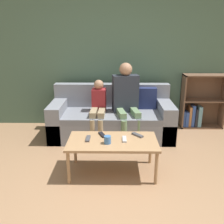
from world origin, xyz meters
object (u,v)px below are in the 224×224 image
(person_adult, at_px, (126,96))
(couch, at_px, (112,119))
(cup_near, at_px, (107,140))
(tv_remote_3, at_px, (102,135))
(person_child, at_px, (98,107))
(bookshelf, at_px, (199,105))
(tv_remote_1, at_px, (88,139))
(tv_remote_0, at_px, (124,139))
(coffee_table, at_px, (113,143))
(tv_remote_2, at_px, (137,135))

(person_adult, bearing_deg, couch, 153.63)
(cup_near, bearing_deg, tv_remote_3, 107.48)
(person_child, bearing_deg, couch, 31.88)
(bookshelf, distance_m, tv_remote_1, 2.48)
(tv_remote_0, distance_m, tv_remote_3, 0.31)
(cup_near, height_order, tv_remote_3, cup_near)
(cup_near, bearing_deg, tv_remote_1, 155.26)
(couch, bearing_deg, coffee_table, -89.09)
(couch, relative_size, person_child, 2.09)
(person_adult, bearing_deg, coffee_table, -110.50)
(tv_remote_2, bearing_deg, tv_remote_3, 139.89)
(coffee_table, xyz_separation_m, cup_near, (-0.06, -0.09, 0.09))
(coffee_table, distance_m, cup_near, 0.14)
(tv_remote_3, bearing_deg, person_child, 74.19)
(bookshelf, xyz_separation_m, tv_remote_2, (-1.26, -1.50, 0.04))
(couch, distance_m, person_child, 0.36)
(couch, relative_size, tv_remote_1, 11.72)
(coffee_table, relative_size, tv_remote_3, 6.19)
(person_adult, xyz_separation_m, tv_remote_1, (-0.51, -1.11, -0.26))
(couch, xyz_separation_m, person_adult, (0.23, -0.07, 0.42))
(tv_remote_1, distance_m, tv_remote_3, 0.21)
(tv_remote_0, bearing_deg, tv_remote_3, 154.27)
(bookshelf, bearing_deg, person_adult, -159.40)
(couch, height_order, tv_remote_2, couch)
(person_child, bearing_deg, cup_near, -79.21)
(cup_near, xyz_separation_m, tv_remote_2, (0.37, 0.23, -0.04))
(couch, distance_m, cup_near, 1.30)
(bookshelf, relative_size, tv_remote_2, 6.06)
(coffee_table, bearing_deg, person_child, 102.67)
(couch, relative_size, bookshelf, 2.04)
(coffee_table, bearing_deg, tv_remote_3, 132.13)
(couch, distance_m, tv_remote_1, 1.22)
(cup_near, relative_size, tv_remote_1, 0.55)
(cup_near, relative_size, tv_remote_3, 0.53)
(coffee_table, bearing_deg, person_adult, 79.62)
(tv_remote_0, bearing_deg, coffee_table, -175.38)
(tv_remote_0, bearing_deg, person_adult, 87.14)
(bookshelf, bearing_deg, cup_near, -133.23)
(coffee_table, height_order, tv_remote_1, tv_remote_1)
(bookshelf, xyz_separation_m, tv_remote_0, (-1.43, -1.63, 0.04))
(person_child, height_order, tv_remote_1, person_child)
(coffee_table, bearing_deg, tv_remote_0, 4.23)
(tv_remote_1, bearing_deg, coffee_table, -4.50)
(tv_remote_3, bearing_deg, person_adult, 48.50)
(person_child, relative_size, tv_remote_3, 5.44)
(bookshelf, height_order, tv_remote_2, bookshelf)
(cup_near, xyz_separation_m, tv_remote_0, (0.20, 0.10, -0.04))
(person_adult, height_order, tv_remote_3, person_adult)
(tv_remote_3, bearing_deg, couch, 61.36)
(tv_remote_0, height_order, tv_remote_2, same)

